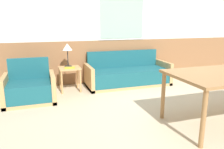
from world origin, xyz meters
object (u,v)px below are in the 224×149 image
(couch, at_px, (128,75))
(side_table, at_px, (70,72))
(table_lamp, at_px, (67,48))
(armchair, at_px, (30,89))

(couch, bearing_deg, side_table, -178.29)
(side_table, distance_m, table_lamp, 0.51)
(armchair, xyz_separation_m, table_lamp, (0.80, 0.51, 0.68))
(table_lamp, bearing_deg, side_table, -78.95)
(armchair, height_order, table_lamp, table_lamp)
(couch, height_order, side_table, couch)
(couch, height_order, armchair, armchair)
(armchair, relative_size, side_table, 1.77)
(side_table, relative_size, table_lamp, 1.02)
(couch, bearing_deg, table_lamp, 178.46)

